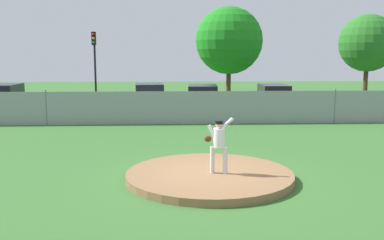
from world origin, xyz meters
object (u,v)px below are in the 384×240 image
object	(u,v)px
pitcher_youth	(218,141)
traffic_cone_orange	(99,115)
baseball	(224,167)
parked_car_navy	(5,99)
parked_car_burgundy	(273,100)
traffic_light_near	(95,56)
parked_car_teal	(203,99)
parked_car_white	(150,99)

from	to	relation	value
pitcher_youth	traffic_cone_orange	bearing A→B (deg)	114.17
pitcher_youth	baseball	distance (m)	1.03
parked_car_navy	parked_car_burgundy	world-z (taller)	parked_car_navy
pitcher_youth	traffic_light_near	distance (m)	19.94
traffic_cone_orange	parked_car_burgundy	bearing A→B (deg)	13.14
parked_car_navy	traffic_cone_orange	size ratio (longest dim) A/B	8.30
parked_car_teal	traffic_cone_orange	size ratio (longest dim) A/B	8.86
traffic_cone_orange	traffic_light_near	bearing A→B (deg)	100.87
parked_car_burgundy	parked_car_teal	distance (m)	4.29
baseball	traffic_cone_orange	xyz separation A→B (m)	(-5.50, 11.28, 0.01)
parked_car_burgundy	traffic_cone_orange	world-z (taller)	parked_car_burgundy
parked_car_navy	baseball	bearing A→B (deg)	-51.28
traffic_light_near	parked_car_burgundy	bearing A→B (deg)	-21.57
pitcher_youth	parked_car_navy	xyz separation A→B (m)	(-11.49, 15.09, -0.30)
parked_car_burgundy	parked_car_white	distance (m)	7.58
parked_car_white	traffic_light_near	xyz separation A→B (m)	(-3.94, 3.73, 2.63)
parked_car_burgundy	parked_car_white	xyz separation A→B (m)	(-7.54, 0.81, 0.00)
parked_car_white	baseball	bearing A→B (deg)	-78.68
baseball	parked_car_navy	world-z (taller)	parked_car_navy
baseball	parked_car_navy	bearing A→B (deg)	128.72
parked_car_burgundy	parked_car_teal	xyz separation A→B (m)	(-4.28, 0.33, -0.01)
traffic_cone_orange	parked_car_white	bearing A→B (deg)	50.64
parked_car_white	traffic_cone_orange	bearing A→B (deg)	-129.36
traffic_cone_orange	parked_car_teal	bearing A→B (deg)	24.74
baseball	parked_car_burgundy	world-z (taller)	parked_car_burgundy
parked_car_navy	parked_car_burgundy	bearing A→B (deg)	-3.34
pitcher_youth	parked_car_teal	xyz separation A→B (m)	(0.59, 14.47, -0.32)
baseball	parked_car_white	size ratio (longest dim) A/B	0.02
baseball	traffic_cone_orange	bearing A→B (deg)	116.01
baseball	parked_car_navy	xyz separation A→B (m)	(-11.71, 14.61, 0.58)
parked_car_navy	traffic_cone_orange	world-z (taller)	parked_car_navy
parked_car_white	parked_car_teal	bearing A→B (deg)	-8.33
parked_car_navy	traffic_light_near	size ratio (longest dim) A/B	0.90
traffic_light_near	parked_car_navy	bearing A→B (deg)	-143.71
pitcher_youth	baseball	xyz separation A→B (m)	(0.22, 0.49, -0.88)
parked_car_teal	baseball	bearing A→B (deg)	-91.49
parked_car_white	parked_car_teal	size ratio (longest dim) A/B	0.85
baseball	parked_car_navy	size ratio (longest dim) A/B	0.02
parked_car_navy	parked_car_teal	xyz separation A→B (m)	(12.07, -0.62, -0.02)
parked_car_teal	parked_car_white	bearing A→B (deg)	171.67
parked_car_white	traffic_cone_orange	world-z (taller)	parked_car_white
pitcher_youth	traffic_light_near	bearing A→B (deg)	109.49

